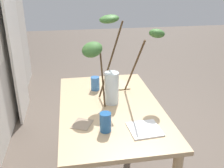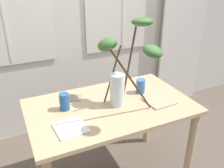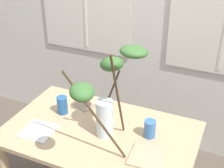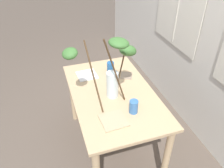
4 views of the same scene
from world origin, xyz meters
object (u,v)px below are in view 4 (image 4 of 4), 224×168
Objects in this scene: dining_table at (113,102)px; drinking_glass_blue_right at (134,107)px; vase_with_branches at (113,68)px; plate_square_left at (87,75)px; drinking_glass_blue_left at (110,68)px; plate_square_right at (114,120)px.

drinking_glass_blue_right is at bearing 14.59° from dining_table.
plate_square_left is (-0.45, -0.14, -0.33)m from vase_with_branches.
drinking_glass_blue_right is (0.66, -0.00, -0.01)m from drinking_glass_blue_left.
drinking_glass_blue_right is at bearing -0.30° from drinking_glass_blue_left.
plate_square_left reaches higher than dining_table.
plate_square_right is at bearing -15.81° from drinking_glass_blue_left.
plate_square_right is at bearing -17.02° from vase_with_branches.
plate_square_right is (0.71, -0.20, -0.06)m from drinking_glass_blue_left.
dining_table is at bearing 162.85° from plate_square_right.
drinking_glass_blue_left reaches higher than plate_square_left.
vase_with_branches is 0.51m from drinking_glass_blue_left.
vase_with_branches is 0.45m from plate_square_right.
drinking_glass_blue_left reaches higher than dining_table.
drinking_glass_blue_left is 0.66m from drinking_glass_blue_right.
plate_square_left is at bearing -162.50° from vase_with_branches.
vase_with_branches reaches higher than plate_square_left.
plate_square_right is (0.05, -0.20, -0.05)m from drinking_glass_blue_right.
dining_table is 0.41m from plate_square_right.
dining_table is 9.74× the size of drinking_glass_blue_left.
dining_table is at bearing 24.46° from plate_square_left.
vase_with_branches is at bearing 162.98° from plate_square_right.
drinking_glass_blue_right reaches higher than plate_square_right.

